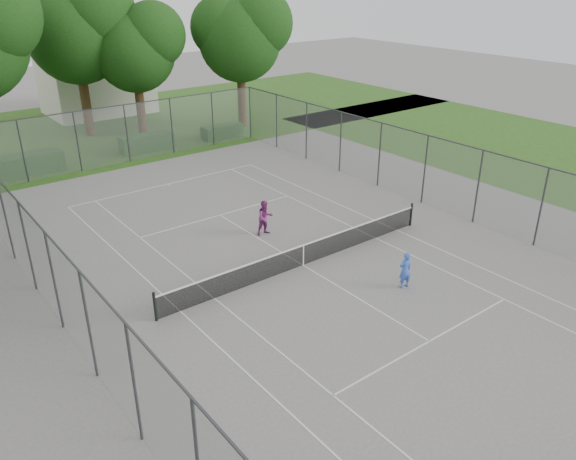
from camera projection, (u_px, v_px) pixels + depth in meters
ground at (303, 265)px, 22.48m from camera, size 120.00×120.00×0.00m
grass_far at (80, 131)px, 41.16m from camera, size 60.00×20.00×0.00m
court_markings at (303, 265)px, 22.48m from camera, size 11.03×23.83×0.01m
tennis_net at (303, 254)px, 22.27m from camera, size 12.87×0.10×1.10m
perimeter_fence at (304, 224)px, 21.72m from camera, size 18.08×34.08×3.52m
tree_far_midleft at (76, 26)px, 37.19m from camera, size 7.45×6.80×10.71m
tree_far_midright at (135, 45)px, 37.73m from camera, size 6.27×5.72×9.01m
tree_far_right at (241, 33)px, 39.88m from camera, size 6.76×6.17×9.72m
hedge_left at (22, 165)px, 32.26m from camera, size 4.51×1.35×1.13m
hedge_mid at (147, 142)px, 36.55m from camera, size 3.50×1.00×1.10m
hedge_right at (222, 131)px, 39.47m from camera, size 2.93×1.07×0.88m
house at (94, 63)px, 45.04m from camera, size 7.86×6.10×9.79m
girl_player at (405, 270)px, 20.66m from camera, size 0.58×0.44×1.44m
woman_player at (265, 218)px, 24.82m from camera, size 0.82×0.67×1.60m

